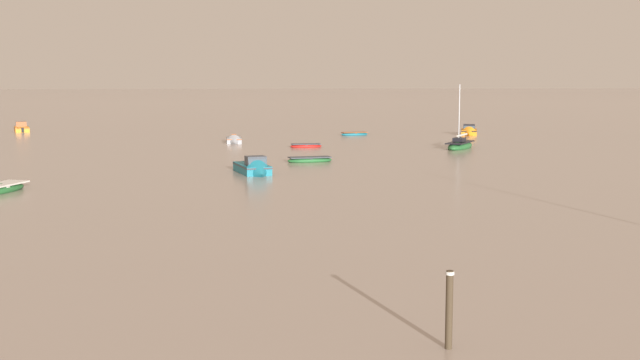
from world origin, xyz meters
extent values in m
cube|color=#197084|center=(1.25, 45.87, 0.21)|extent=(2.76, 4.53, 0.83)
cone|color=#197084|center=(1.81, 43.74, 0.21)|extent=(1.94, 1.70, 1.66)
cube|color=#33383F|center=(1.26, 45.83, 0.52)|extent=(2.82, 4.63, 0.09)
cube|color=#33383F|center=(1.50, 44.90, 0.95)|extent=(1.53, 1.31, 0.65)
cube|color=#384751|center=(1.63, 44.41, 0.99)|extent=(1.28, 0.54, 0.51)
cube|color=black|center=(0.73, 47.87, 0.33)|extent=(0.39, 0.33, 0.59)
cube|color=orange|center=(-26.82, 90.26, 0.19)|extent=(2.71, 4.11, 0.75)
cone|color=orange|center=(-27.45, 92.15, 0.19)|extent=(1.80, 1.60, 1.50)
cube|color=brown|center=(-26.83, 90.30, 0.47)|extent=(2.76, 4.20, 0.08)
cube|color=brown|center=(-27.11, 91.12, 0.85)|extent=(1.41, 1.24, 0.58)
cube|color=#384751|center=(-27.25, 91.56, 0.89)|extent=(1.14, 0.56, 0.46)
cube|color=black|center=(-26.23, 88.50, 0.30)|extent=(0.36, 0.32, 0.53)
ellipsoid|color=red|center=(6.06, 66.26, 0.11)|extent=(3.08, 1.33, 0.47)
cube|color=#33383F|center=(6.06, 66.26, 0.31)|extent=(2.84, 1.28, 0.06)
cube|color=#33383F|center=(6.06, 66.26, 0.24)|extent=(0.28, 0.93, 0.05)
ellipsoid|color=#197084|center=(12.35, 81.57, 0.11)|extent=(3.32, 1.87, 0.50)
cube|color=brown|center=(12.35, 81.57, 0.32)|extent=(3.07, 1.78, 0.07)
cube|color=brown|center=(12.35, 81.57, 0.25)|extent=(0.45, 0.99, 0.05)
ellipsoid|color=#23602D|center=(5.66, 52.93, 0.13)|extent=(3.73, 1.89, 0.56)
cube|color=#33383F|center=(5.66, 52.93, 0.37)|extent=(3.45, 1.81, 0.07)
cube|color=#33383F|center=(5.66, 52.93, 0.28)|extent=(0.44, 1.12, 0.06)
cube|color=orange|center=(25.49, 81.70, 0.20)|extent=(2.64, 4.41, 0.81)
cone|color=orange|center=(24.98, 79.61, 0.20)|extent=(1.88, 1.64, 1.62)
cube|color=black|center=(25.48, 81.66, 0.51)|extent=(2.70, 4.51, 0.09)
cube|color=black|center=(25.26, 80.75, 0.92)|extent=(1.48, 1.27, 0.63)
cube|color=#384751|center=(25.14, 80.27, 0.97)|extent=(1.25, 0.51, 0.50)
cube|color=black|center=(25.97, 83.66, 0.32)|extent=(0.37, 0.32, 0.58)
cube|color=gray|center=(-0.89, 72.30, 0.17)|extent=(1.65, 3.57, 0.69)
cone|color=gray|center=(-0.79, 70.48, 0.17)|extent=(1.44, 1.17, 1.38)
cube|color=brown|center=(-0.89, 72.26, 0.43)|extent=(1.68, 3.65, 0.08)
cube|color=brown|center=(-0.86, 71.76, 0.71)|extent=(0.47, 0.33, 0.38)
cube|color=black|center=(-0.99, 74.00, 0.27)|extent=(0.29, 0.23, 0.49)
ellipsoid|color=#23602D|center=(20.24, 64.07, 0.19)|extent=(4.17, 5.66, 0.95)
cube|color=black|center=(20.24, 64.07, 0.57)|extent=(3.62, 4.85, 0.10)
cube|color=black|center=(20.11, 63.83, 0.84)|extent=(1.47, 1.62, 0.34)
cylinder|color=#B7BABF|center=(20.00, 63.64, 3.28)|extent=(0.10, 0.10, 5.24)
cylinder|color=beige|center=(20.58, 64.68, 1.19)|extent=(1.64, 2.75, 0.19)
cylinder|color=#3F3323|center=(6.55, 8.08, 0.88)|extent=(0.18, 0.18, 2.20)
cylinder|color=silver|center=(6.55, 8.08, 1.92)|extent=(0.22, 0.22, 0.08)
camera|label=1|loc=(1.99, -11.58, 6.74)|focal=46.70mm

